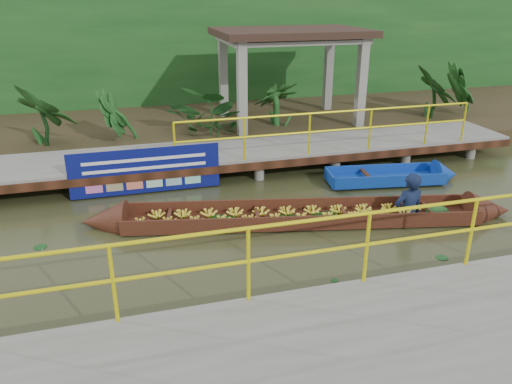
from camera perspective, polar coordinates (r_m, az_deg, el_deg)
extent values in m
plane|color=#34381C|center=(9.49, -0.92, -4.64)|extent=(80.00, 80.00, 0.00)
cube|color=#352B1A|center=(16.35, -7.77, 7.62)|extent=(30.00, 8.00, 0.45)
cube|color=slate|center=(12.47, -5.09, 4.45)|extent=(16.00, 2.00, 0.15)
cube|color=black|center=(11.57, -4.13, 2.62)|extent=(16.00, 0.12, 0.18)
cylinder|color=yellow|center=(12.11, 8.66, 9.02)|extent=(7.50, 0.05, 0.05)
cylinder|color=yellow|center=(12.22, 8.54, 6.97)|extent=(7.50, 0.05, 0.05)
cylinder|color=yellow|center=(12.23, 8.53, 6.74)|extent=(0.05, 0.05, 1.00)
cylinder|color=slate|center=(11.77, -23.73, 0.03)|extent=(0.24, 0.24, 0.55)
cylinder|color=slate|center=(13.26, -22.97, 2.54)|extent=(0.24, 0.24, 0.55)
cylinder|color=slate|center=(11.62, -14.00, 1.04)|extent=(0.24, 0.24, 0.55)
cylinder|color=slate|center=(13.13, -14.34, 3.46)|extent=(0.24, 0.24, 0.55)
cylinder|color=slate|center=(11.82, -4.30, 2.02)|extent=(0.24, 0.24, 0.55)
cylinder|color=slate|center=(13.31, -5.71, 4.30)|extent=(0.24, 0.24, 0.55)
cylinder|color=slate|center=(12.34, 4.83, 2.89)|extent=(0.24, 0.24, 0.55)
cylinder|color=slate|center=(13.77, 2.52, 5.01)|extent=(0.24, 0.24, 0.55)
cylinder|color=slate|center=(13.15, 13.05, 3.61)|extent=(0.24, 0.24, 0.55)
cylinder|color=slate|center=(14.50, 10.09, 5.58)|extent=(0.24, 0.24, 0.55)
cylinder|color=slate|center=(14.20, 20.20, 4.17)|extent=(0.24, 0.24, 0.55)
cylinder|color=slate|center=(15.46, 16.84, 5.99)|extent=(0.24, 0.24, 0.55)
cylinder|color=slate|center=(11.82, -4.30, 2.02)|extent=(0.24, 0.24, 0.55)
cube|color=slate|center=(6.46, 18.45, -17.24)|extent=(18.00, 2.40, 0.70)
cylinder|color=yellow|center=(6.58, 14.44, -2.14)|extent=(10.00, 0.05, 0.05)
cylinder|color=yellow|center=(6.77, 14.08, -5.62)|extent=(10.00, 0.05, 0.05)
cylinder|color=yellow|center=(6.79, 14.04, -5.99)|extent=(0.05, 0.05, 1.00)
cube|color=slate|center=(13.96, -1.60, 11.11)|extent=(0.25, 0.25, 2.80)
cube|color=slate|center=(15.24, 11.91, 11.59)|extent=(0.25, 0.25, 2.80)
cube|color=slate|center=(16.26, -3.74, 12.65)|extent=(0.25, 0.25, 2.80)
cube|color=slate|center=(17.37, 8.26, 13.08)|extent=(0.25, 0.25, 2.80)
cube|color=slate|center=(15.44, 3.97, 17.00)|extent=(4.00, 2.60, 0.12)
cube|color=#2F1F17|center=(15.42, 3.99, 17.74)|extent=(4.40, 3.00, 0.20)
cube|color=#154318|center=(18.46, -9.26, 14.81)|extent=(30.00, 0.80, 4.00)
cube|color=#37170F|center=(9.92, 5.14, -3.14)|extent=(6.93, 2.28, 0.05)
cube|color=#37170F|center=(10.26, 4.80, -1.50)|extent=(6.76, 1.48, 0.29)
cube|color=#37170F|center=(9.49, 5.55, -3.59)|extent=(6.76, 1.48, 0.29)
cone|color=#37170F|center=(10.07, -17.02, -3.27)|extent=(1.02, 0.99, 0.83)
cone|color=#37170F|center=(11.13, 25.08, -1.98)|extent=(1.02, 0.99, 0.83)
ellipsoid|color=#154318|center=(10.65, 19.99, -2.12)|extent=(0.55, 0.47, 0.22)
imported|color=#0F1938|center=(10.13, 17.47, 2.07)|extent=(0.67, 0.45, 1.79)
cube|color=#0E369B|center=(12.21, 14.47, 1.38)|extent=(2.78, 1.19, 0.09)
cube|color=#0E369B|center=(12.53, 13.87, 2.49)|extent=(2.66, 0.45, 0.27)
cube|color=#0E369B|center=(11.83, 15.21, 1.18)|extent=(2.66, 0.45, 0.27)
cube|color=#0E369B|center=(11.76, 8.41, 1.61)|extent=(0.17, 0.80, 0.27)
cone|color=#0E369B|center=(12.83, 20.84, 1.86)|extent=(0.64, 0.82, 0.75)
cube|color=black|center=(12.01, 12.54, 1.94)|extent=(0.21, 0.81, 0.04)
cube|color=navy|center=(11.31, -12.48, 2.38)|extent=(3.29, 0.03, 1.03)
cube|color=white|center=(11.21, -12.59, 3.65)|extent=(2.68, 0.01, 0.07)
cube|color=white|center=(11.27, -12.50, 2.68)|extent=(2.68, 0.01, 0.07)
imported|color=#154318|center=(13.98, -23.11, 7.26)|extent=(1.04, 1.04, 1.30)
imported|color=#154318|center=(13.86, -14.86, 8.18)|extent=(1.04, 1.04, 1.30)
imported|color=#154318|center=(14.11, -4.58, 9.09)|extent=(1.04, 1.04, 1.30)
imported|color=#154318|center=(14.62, 3.23, 9.59)|extent=(1.04, 1.04, 1.30)
imported|color=#154318|center=(16.89, 19.77, 10.05)|extent=(1.04, 1.04, 1.30)
imported|color=#154318|center=(17.79, 23.80, 10.04)|extent=(1.04, 1.04, 1.30)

